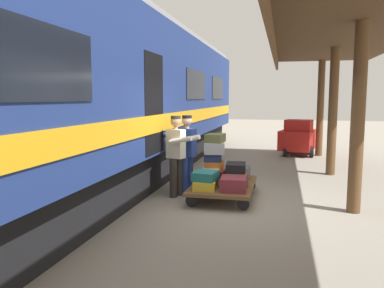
{
  "coord_description": "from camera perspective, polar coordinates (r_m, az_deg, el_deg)",
  "views": [
    {
      "loc": [
        -0.63,
        7.29,
        2.07
      ],
      "look_at": [
        1.14,
        -0.15,
        1.15
      ],
      "focal_mm": 35.86,
      "sensor_mm": 36.0,
      "label": 1
    }
  ],
  "objects": [
    {
      "name": "baggage_tug",
      "position": [
        14.51,
        15.48,
        0.9
      ],
      "size": [
        1.46,
        1.9,
        1.3
      ],
      "color": "#B21E19",
      "rests_on": "ground_plane"
    },
    {
      "name": "suitcase_navy_fabric",
      "position": [
        8.51,
        3.14,
        -1.96
      ],
      "size": [
        0.43,
        0.48,
        0.17
      ],
      "primitive_type": "cube",
      "rotation": [
        0.0,
        0.0,
        0.13
      ],
      "color": "navy",
      "rests_on": "suitcase_orange_carryall"
    },
    {
      "name": "suitcase_slate_roller",
      "position": [
        8.49,
        7.11,
        -4.28
      ],
      "size": [
        0.42,
        0.58,
        0.27
      ],
      "primitive_type": "cube",
      "rotation": [
        0.0,
        0.0,
        -0.06
      ],
      "color": "#4C515B",
      "rests_on": "luggage_cart"
    },
    {
      "name": "suitcase_orange_carryall",
      "position": [
        8.53,
        3.37,
        -3.24
      ],
      "size": [
        0.37,
        0.42,
        0.21
      ],
      "primitive_type": "cube",
      "rotation": [
        0.0,
        0.0,
        -0.01
      ],
      "color": "#CC6B23",
      "rests_on": "suitcase_maroon_trunk"
    },
    {
      "name": "porter_in_overalls",
      "position": [
        8.25,
        -0.86,
        -1.12
      ],
      "size": [
        0.73,
        0.56,
        1.7
      ],
      "color": "navy",
      "rests_on": "ground_plane"
    },
    {
      "name": "suitcase_brown_leather",
      "position": [
        7.96,
        6.69,
        -5.06
      ],
      "size": [
        0.51,
        0.66,
        0.26
      ],
      "primitive_type": "cube",
      "rotation": [
        0.0,
        0.0,
        0.13
      ],
      "color": "brown",
      "rests_on": "luggage_cart"
    },
    {
      "name": "suitcase_gray_aluminum",
      "position": [
        8.47,
        3.34,
        -0.58
      ],
      "size": [
        0.52,
        0.58,
        0.25
      ],
      "primitive_type": "cube",
      "rotation": [
        0.0,
        0.0,
        0.16
      ],
      "color": "#9EA0A5",
      "rests_on": "suitcase_navy_fabric"
    },
    {
      "name": "suitcase_maroon_trunk",
      "position": [
        8.58,
        3.4,
        -4.47
      ],
      "size": [
        0.52,
        0.52,
        0.17
      ],
      "primitive_type": "cube",
      "rotation": [
        0.0,
        0.0,
        -0.11
      ],
      "color": "maroon",
      "rests_on": "luggage_cart"
    },
    {
      "name": "suitcase_burgundy_valise",
      "position": [
        7.44,
        6.2,
        -5.91
      ],
      "size": [
        0.52,
        0.59,
        0.26
      ],
      "primitive_type": "cube",
      "rotation": [
        0.0,
        0.0,
        0.06
      ],
      "color": "maroon",
      "rests_on": "luggage_cart"
    },
    {
      "name": "luggage_cart",
      "position": [
        8.04,
        4.69,
        -6.2
      ],
      "size": [
        1.24,
        1.97,
        0.3
      ],
      "color": "brown",
      "rests_on": "ground_plane"
    },
    {
      "name": "train_car",
      "position": [
        8.31,
        -15.5,
        6.55
      ],
      "size": [
        3.02,
        21.63,
        4.0
      ],
      "color": "navy",
      "rests_on": "ground_plane"
    },
    {
      "name": "suitcase_teal_softside",
      "position": [
        7.52,
        2.03,
        -4.75
      ],
      "size": [
        0.49,
        0.56,
        0.17
      ],
      "primitive_type": "cube",
      "rotation": [
        0.0,
        0.0,
        -0.14
      ],
      "color": "#1E666B",
      "rests_on": "suitcase_yellow_case"
    },
    {
      "name": "platform_canopy",
      "position": [
        7.49,
        23.56,
        15.58
      ],
      "size": [
        3.2,
        15.02,
        3.56
      ],
      "color": "brown",
      "rests_on": "ground_plane"
    },
    {
      "name": "porter_by_door",
      "position": [
        8.02,
        -2.29,
        -1.36
      ],
      "size": [
        0.73,
        0.56,
        1.7
      ],
      "color": "#332D28",
      "rests_on": "ground_plane"
    },
    {
      "name": "suitcase_cream_canvas",
      "position": [
        8.05,
        2.73,
        -4.92
      ],
      "size": [
        0.46,
        0.68,
        0.26
      ],
      "primitive_type": "cube",
      "rotation": [
        0.0,
        0.0,
        0.14
      ],
      "color": "beige",
      "rests_on": "luggage_cart"
    },
    {
      "name": "suitcase_olive_duffel",
      "position": [
        8.48,
        3.47,
        0.9
      ],
      "size": [
        0.41,
        0.54,
        0.18
      ],
      "primitive_type": "cube",
      "rotation": [
        0.0,
        0.0,
        -0.09
      ],
      "color": "brown",
      "rests_on": "suitcase_gray_aluminum"
    },
    {
      "name": "ground_plane",
      "position": [
        7.61,
        8.19,
        -9.01
      ],
      "size": [
        60.0,
        60.0,
        0.0
      ],
      "primitive_type": "plane",
      "color": "gray"
    },
    {
      "name": "suitcase_black_hardshell",
      "position": [
        7.93,
        6.53,
        -3.49
      ],
      "size": [
        0.43,
        0.56,
        0.18
      ],
      "primitive_type": "cube",
      "rotation": [
        0.0,
        0.0,
        0.07
      ],
      "color": "black",
      "rests_on": "suitcase_brown_leather"
    },
    {
      "name": "suitcase_yellow_case",
      "position": [
        7.53,
        1.97,
        -6.06
      ],
      "size": [
        0.47,
        0.59,
        0.17
      ],
      "primitive_type": "cube",
      "rotation": [
        0.0,
        0.0,
        0.08
      ],
      "color": "gold",
      "rests_on": "luggage_cart"
    }
  ]
}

